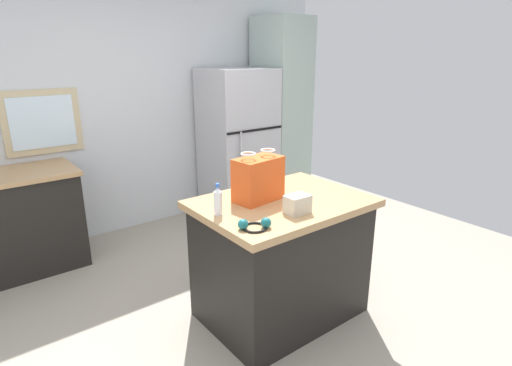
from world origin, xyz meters
name	(u,v)px	position (x,y,z in m)	size (l,w,h in m)	color
ground	(257,316)	(0.00, 0.00, 0.00)	(6.03, 6.03, 0.00)	#9E9384
back_wall	(126,107)	(-0.01, 2.25, 1.33)	(5.03, 0.13, 2.66)	silver
kitchen_island	(281,258)	(0.17, -0.06, 0.46)	(1.18, 0.86, 0.91)	black
refrigerator	(238,143)	(1.14, 1.84, 0.86)	(0.77, 0.70, 1.72)	#B7B7BC
tall_cabinet	(281,114)	(1.81, 1.84, 1.15)	(0.52, 0.63, 2.29)	#9EB2A8
shopping_bag	(258,179)	(0.04, 0.05, 1.06)	(0.36, 0.24, 0.35)	#DB511E
small_box	(297,204)	(0.09, -0.30, 0.97)	(0.16, 0.11, 0.12)	beige
bottle	(218,201)	(-0.33, -0.02, 1.00)	(0.05, 0.05, 0.21)	white
ear_defenders	(255,225)	(-0.27, -0.33, 0.93)	(0.20, 0.20, 0.06)	black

